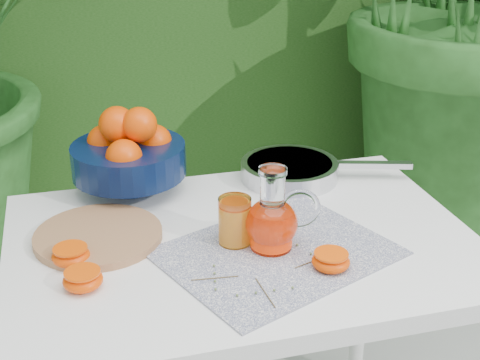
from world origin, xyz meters
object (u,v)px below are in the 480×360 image
object	(u,v)px
fruit_bowl	(129,152)
saute_pan	(291,169)
juice_pitcher	(273,221)
white_table	(242,271)
cutting_board	(98,236)

from	to	relation	value
fruit_bowl	saute_pan	xyz separation A→B (m)	(0.41, -0.04, -0.07)
fruit_bowl	saute_pan	distance (m)	0.41
juice_pitcher	saute_pan	xyz separation A→B (m)	(0.15, 0.33, -0.04)
fruit_bowl	saute_pan	world-z (taller)	fruit_bowl
saute_pan	white_table	bearing A→B (deg)	-126.90
cutting_board	juice_pitcher	bearing A→B (deg)	-20.94
cutting_board	juice_pitcher	xyz separation A→B (m)	(0.35, -0.13, 0.06)
white_table	fruit_bowl	xyz separation A→B (m)	(-0.20, 0.31, 0.18)
white_table	saute_pan	xyz separation A→B (m)	(0.20, 0.27, 0.11)
juice_pitcher	fruit_bowl	bearing A→B (deg)	124.50
white_table	cutting_board	world-z (taller)	cutting_board
cutting_board	fruit_bowl	world-z (taller)	fruit_bowl
juice_pitcher	white_table	bearing A→B (deg)	130.47
white_table	saute_pan	world-z (taller)	saute_pan
cutting_board	juice_pitcher	world-z (taller)	juice_pitcher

